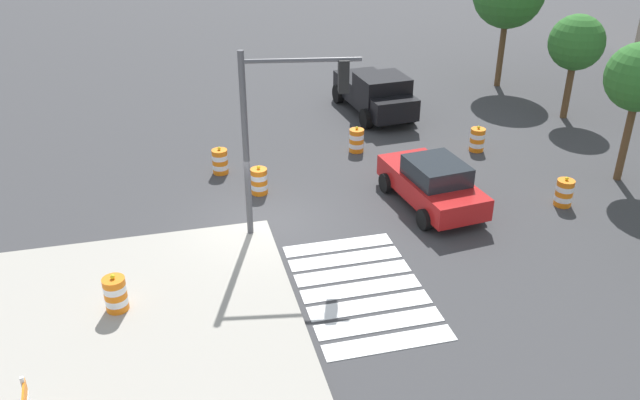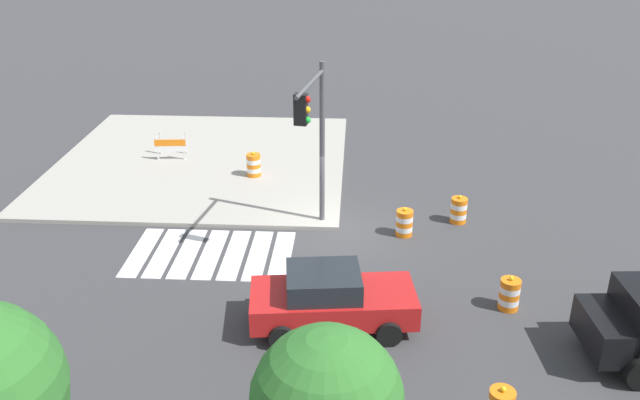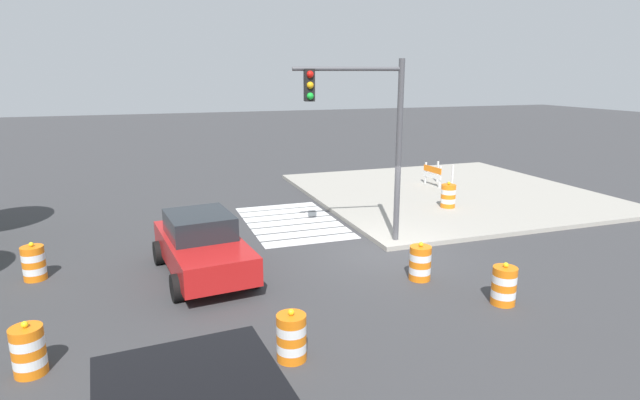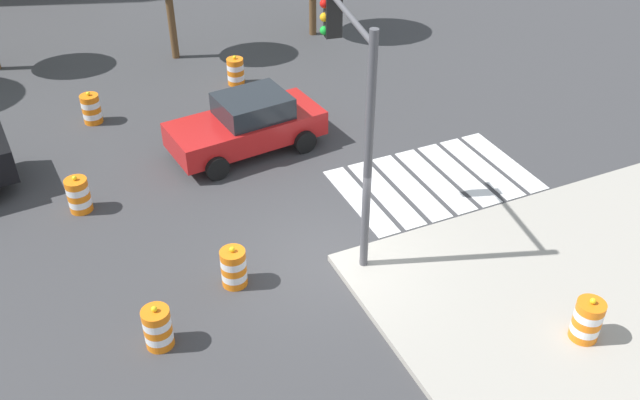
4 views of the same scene
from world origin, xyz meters
name	(u,v)px [view 2 (image 2 of 4)]	position (x,y,z in m)	size (l,w,h in m)	color
ground_plane	(339,231)	(0.00, 0.00, 0.00)	(120.00, 120.00, 0.00)	#38383A
sidewalk_corner	(202,161)	(6.00, -6.00, 0.07)	(12.00, 12.00, 0.15)	#9E998E
crosswalk_stripes	(211,254)	(4.00, 1.80, 0.01)	(5.10, 3.20, 0.02)	silver
sports_car	(331,299)	(0.05, 5.41, 0.81)	(4.48, 2.50, 1.63)	red
traffic_barrel_near_corner	(509,294)	(-4.80, 4.36, 0.45)	(0.56, 0.56, 1.02)	orange
traffic_barrel_median_near	(459,210)	(-4.12, -0.95, 0.45)	(0.56, 0.56, 1.02)	orange
traffic_barrel_far_curb	(404,223)	(-2.18, 0.14, 0.45)	(0.56, 0.56, 1.02)	orange
traffic_barrel_on_sidewalk	(254,165)	(3.52, -4.38, 0.60)	(0.56, 0.56, 1.02)	orange
construction_barricade	(171,146)	(7.30, -6.10, 0.72)	(1.30, 0.88, 1.00)	silver
traffic_light_pole	(314,126)	(0.78, 0.52, 3.91)	(0.75, 3.25, 5.50)	#4C4C51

